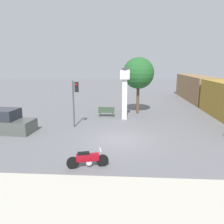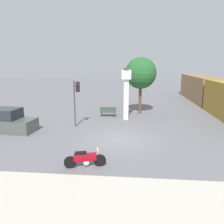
{
  "view_description": "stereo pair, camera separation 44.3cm",
  "coord_description": "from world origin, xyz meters",
  "px_view_note": "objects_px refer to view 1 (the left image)",
  "views": [
    {
      "loc": [
        0.38,
        -14.32,
        5.21
      ],
      "look_at": [
        -0.56,
        0.61,
        1.82
      ],
      "focal_mm": 35.0,
      "sensor_mm": 36.0,
      "label": 1
    },
    {
      "loc": [
        0.82,
        -14.28,
        5.21
      ],
      "look_at": [
        -0.56,
        0.61,
        1.82
      ],
      "focal_mm": 35.0,
      "sensor_mm": 36.0,
      "label": 2
    }
  ],
  "objects_px": {
    "freight_train": "(212,94)",
    "motorcycle": "(88,159)",
    "clock_tower": "(125,86)",
    "street_tree": "(138,73)",
    "bench": "(106,112)",
    "parked_car": "(5,123)",
    "traffic_light": "(75,95)"
  },
  "relations": [
    {
      "from": "street_tree",
      "to": "traffic_light",
      "type": "bearing_deg",
      "value": -134.67
    },
    {
      "from": "traffic_light",
      "to": "motorcycle",
      "type": "bearing_deg",
      "value": -72.73
    },
    {
      "from": "motorcycle",
      "to": "freight_train",
      "type": "xyz_separation_m",
      "value": [
        11.82,
        15.64,
        1.25
      ]
    },
    {
      "from": "street_tree",
      "to": "bench",
      "type": "height_order",
      "value": "street_tree"
    },
    {
      "from": "clock_tower",
      "to": "freight_train",
      "type": "height_order",
      "value": "clock_tower"
    },
    {
      "from": "clock_tower",
      "to": "freight_train",
      "type": "xyz_separation_m",
      "value": [
        10.04,
        5.71,
        -1.45
      ]
    },
    {
      "from": "street_tree",
      "to": "motorcycle",
      "type": "bearing_deg",
      "value": -104.21
    },
    {
      "from": "freight_train",
      "to": "bench",
      "type": "height_order",
      "value": "freight_train"
    },
    {
      "from": "motorcycle",
      "to": "parked_car",
      "type": "relative_size",
      "value": 0.48
    },
    {
      "from": "clock_tower",
      "to": "motorcycle",
      "type": "bearing_deg",
      "value": -100.15
    },
    {
      "from": "clock_tower",
      "to": "traffic_light",
      "type": "height_order",
      "value": "clock_tower"
    },
    {
      "from": "motorcycle",
      "to": "parked_car",
      "type": "height_order",
      "value": "parked_car"
    },
    {
      "from": "clock_tower",
      "to": "traffic_light",
      "type": "xyz_separation_m",
      "value": [
        -3.96,
        -2.92,
        -0.52
      ]
    },
    {
      "from": "street_tree",
      "to": "parked_car",
      "type": "xyz_separation_m",
      "value": [
        -10.38,
        -7.05,
        -3.4
      ]
    },
    {
      "from": "freight_train",
      "to": "street_tree",
      "type": "xyz_separation_m",
      "value": [
        -8.68,
        -3.25,
        2.45
      ]
    },
    {
      "from": "street_tree",
      "to": "clock_tower",
      "type": "bearing_deg",
      "value": -118.92
    },
    {
      "from": "bench",
      "to": "clock_tower",
      "type": "bearing_deg",
      "value": -26.07
    },
    {
      "from": "traffic_light",
      "to": "bench",
      "type": "height_order",
      "value": "traffic_light"
    },
    {
      "from": "motorcycle",
      "to": "clock_tower",
      "type": "height_order",
      "value": "clock_tower"
    },
    {
      "from": "motorcycle",
      "to": "freight_train",
      "type": "height_order",
      "value": "freight_train"
    },
    {
      "from": "street_tree",
      "to": "bench",
      "type": "relative_size",
      "value": 3.6
    },
    {
      "from": "clock_tower",
      "to": "traffic_light",
      "type": "distance_m",
      "value": 4.94
    },
    {
      "from": "clock_tower",
      "to": "bench",
      "type": "distance_m",
      "value": 3.33
    },
    {
      "from": "bench",
      "to": "parked_car",
      "type": "height_order",
      "value": "parked_car"
    },
    {
      "from": "bench",
      "to": "parked_car",
      "type": "bearing_deg",
      "value": -142.83
    },
    {
      "from": "clock_tower",
      "to": "street_tree",
      "type": "bearing_deg",
      "value": 61.08
    },
    {
      "from": "traffic_light",
      "to": "street_tree",
      "type": "bearing_deg",
      "value": 45.33
    },
    {
      "from": "clock_tower",
      "to": "freight_train",
      "type": "distance_m",
      "value": 11.64
    },
    {
      "from": "freight_train",
      "to": "motorcycle",
      "type": "bearing_deg",
      "value": -127.07
    },
    {
      "from": "motorcycle",
      "to": "traffic_light",
      "type": "distance_m",
      "value": 7.66
    },
    {
      "from": "motorcycle",
      "to": "bench",
      "type": "distance_m",
      "value": 10.81
    },
    {
      "from": "freight_train",
      "to": "traffic_light",
      "type": "relative_size",
      "value": 6.18
    }
  ]
}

